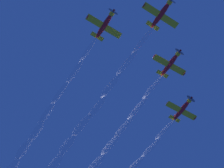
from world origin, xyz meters
name	(u,v)px	position (x,y,z in m)	size (l,w,h in m)	color
airplane_lead	(162,13)	(2.87, -1.14, 83.00)	(8.25, 9.26, 2.59)	red
airplane_left_wingman	(171,63)	(-5.00, 9.85, 83.80)	(8.26, 9.25, 2.62)	red
airplane_right_wingman	(105,24)	(-8.07, -8.41, 85.00)	(8.29, 9.26, 2.80)	red
airplane_slot_tail	(182,109)	(-12.10, 21.09, 82.46)	(8.27, 9.25, 2.55)	red
smoke_trail_lead	(73,139)	(-36.02, 4.43, 79.36)	(56.18, 9.79, 6.96)	white
smoke_trail_right_wingman	(28,144)	(-46.83, -2.63, 81.46)	(55.87, 10.55, 6.99)	white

